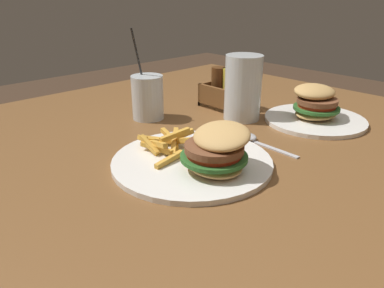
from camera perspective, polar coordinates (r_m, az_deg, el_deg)
The scene contains 7 objects.
dining_table at distance 0.78m, azimuth 8.00°, elevation -8.32°, with size 1.39×1.26×0.71m.
meal_plate_near at distance 0.67m, azimuth 1.45°, elevation -1.77°, with size 0.30×0.30×0.09m.
beer_glass at distance 0.92m, azimuth 7.77°, elevation 8.38°, with size 0.09×0.09×0.16m.
juice_glass at distance 0.93m, azimuth -6.61°, elevation 6.80°, with size 0.08×0.08×0.22m.
spoon at distance 0.81m, azimuth 8.68°, elevation 0.94°, with size 0.16×0.04×0.01m.
meal_plate_far at distance 0.96m, azimuth 18.28°, elevation 4.90°, with size 0.24×0.24×0.09m.
condiment_caddy at distance 1.02m, azimuth 5.40°, elevation 7.89°, with size 0.13×0.10×0.10m.
Camera 1 is at (0.41, -0.53, 1.02)m, focal length 35.00 mm.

